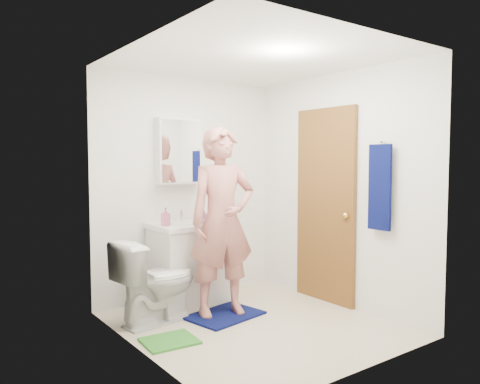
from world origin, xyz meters
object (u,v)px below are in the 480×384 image
object	(u,v)px
medicine_cabinet	(179,151)
toothbrush_cup	(200,216)
towel	(380,187)
toilet	(156,281)
soap_dispenser	(166,217)
man	(222,221)
vanity_cabinet	(190,265)

from	to	relation	value
medicine_cabinet	toothbrush_cup	xyz separation A→B (m)	(0.20, -0.10, -0.70)
towel	toothbrush_cup	distance (m)	1.91
toilet	soap_dispenser	size ratio (longest dim) A/B	4.29
toothbrush_cup	man	distance (m)	0.68
medicine_cabinet	vanity_cabinet	bearing A→B (deg)	-90.00
toilet	man	xyz separation A→B (m)	(0.60, -0.21, 0.53)
toothbrush_cup	man	world-z (taller)	man
toilet	soap_dispenser	xyz separation A→B (m)	(0.25, 0.29, 0.55)
medicine_cabinet	toothbrush_cup	world-z (taller)	medicine_cabinet
towel	toothbrush_cup	bearing A→B (deg)	121.37
vanity_cabinet	medicine_cabinet	size ratio (longest dim) A/B	1.14
vanity_cabinet	soap_dispenser	bearing A→B (deg)	-172.06
vanity_cabinet	man	distance (m)	0.75
vanity_cabinet	toothbrush_cup	bearing A→B (deg)	31.38
vanity_cabinet	soap_dispenser	size ratio (longest dim) A/B	4.40
towel	vanity_cabinet	bearing A→B (deg)	128.47
towel	man	world-z (taller)	man
towel	soap_dispenser	xyz separation A→B (m)	(-1.48, 1.44, -0.31)
medicine_cabinet	man	world-z (taller)	medicine_cabinet
soap_dispenser	toothbrush_cup	distance (m)	0.53
towel	toilet	world-z (taller)	towel
medicine_cabinet	man	bearing A→B (deg)	-86.39
towel	toilet	distance (m)	2.25
towel	toothbrush_cup	xyz separation A→B (m)	(-0.98, 1.61, -0.35)
toilet	toothbrush_cup	distance (m)	1.02
towel	medicine_cabinet	bearing A→B (deg)	124.61
toothbrush_cup	toilet	bearing A→B (deg)	-148.66
medicine_cabinet	soap_dispenser	xyz separation A→B (m)	(-0.30, -0.27, -0.66)
medicine_cabinet	toothbrush_cup	size ratio (longest dim) A/B	5.48
toilet	man	distance (m)	0.82
toilet	medicine_cabinet	bearing A→B (deg)	-52.07
man	toilet	bearing A→B (deg)	172.83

